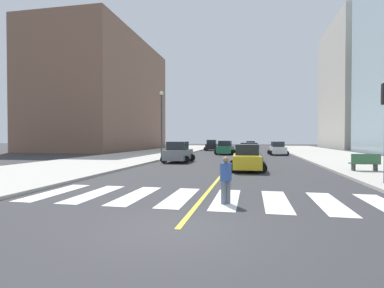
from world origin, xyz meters
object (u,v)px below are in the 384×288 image
at_px(car_blue_sixth, 251,146).
at_px(park_bench, 365,163).
at_px(pedestrian_crossing, 226,178).
at_px(car_gray_seventh, 178,153).
at_px(car_white_fourth, 278,149).
at_px(car_black_fifth, 212,146).
at_px(car_silver_second, 249,153).
at_px(car_green_third, 225,148).
at_px(car_yellow_nearest, 247,158).
at_px(street_lamp, 162,118).

distance_m(car_blue_sixth, park_bench, 35.42).
height_order(car_blue_sixth, pedestrian_crossing, car_blue_sixth).
bearing_deg(pedestrian_crossing, car_gray_seventh, 71.39).
xyz_separation_m(car_white_fourth, car_black_fifth, (-10.72, 13.03, 0.07)).
relative_size(car_white_fourth, park_bench, 2.28).
distance_m(car_silver_second, pedestrian_crossing, 18.85).
height_order(park_bench, pedestrian_crossing, pedestrian_crossing).
relative_size(car_white_fourth, car_blue_sixth, 1.05).
bearing_deg(car_gray_seventh, car_blue_sixth, 76.72).
height_order(car_silver_second, car_blue_sixth, car_silver_second).
distance_m(car_green_third, car_blue_sixth, 14.48).
relative_size(car_silver_second, car_blue_sixth, 1.06).
height_order(car_silver_second, pedestrian_crossing, car_silver_second).
bearing_deg(car_white_fourth, pedestrian_crossing, 79.55).
bearing_deg(car_black_fifth, car_yellow_nearest, -80.56).
height_order(car_gray_seventh, street_lamp, street_lamp).
relative_size(car_green_third, park_bench, 2.41).
relative_size(car_silver_second, park_bench, 2.30).
height_order(car_yellow_nearest, car_silver_second, same).
bearing_deg(car_gray_seventh, car_white_fourth, 54.32).
xyz_separation_m(car_black_fifth, car_gray_seventh, (0.36, -27.39, -0.01)).
height_order(car_white_fourth, car_black_fifth, car_black_fifth).
bearing_deg(street_lamp, car_silver_second, -22.86).
distance_m(car_black_fifth, street_lamp, 22.23).
height_order(car_gray_seventh, park_bench, car_gray_seventh).
distance_m(car_yellow_nearest, park_bench, 7.59).
distance_m(car_white_fourth, street_lamp, 16.69).
xyz_separation_m(car_blue_sixth, park_bench, (7.42, -34.63, -0.13)).
bearing_deg(car_silver_second, street_lamp, -21.16).
relative_size(car_green_third, car_blue_sixth, 1.11).
height_order(car_silver_second, street_lamp, street_lamp).
bearing_deg(park_bench, car_gray_seventh, 62.40).
bearing_deg(car_white_fourth, car_black_fifth, -53.21).
bearing_deg(car_black_fifth, pedestrian_crossing, -84.05).
xyz_separation_m(car_silver_second, car_white_fourth, (3.69, 12.92, -0.01)).
xyz_separation_m(car_yellow_nearest, park_bench, (7.59, -0.03, -0.18)).
bearing_deg(car_black_fifth, car_green_third, -76.87).
distance_m(car_green_third, park_bench, 23.28).
height_order(car_silver_second, park_bench, car_silver_second).
relative_size(car_gray_seventh, park_bench, 2.40).
xyz_separation_m(park_bench, pedestrian_crossing, (-8.15, -10.97, 0.22)).
xyz_separation_m(car_gray_seventh, pedestrian_crossing, (6.00, -17.40, -0.01)).
xyz_separation_m(car_silver_second, car_green_third, (-3.41, 12.71, 0.04)).
height_order(car_silver_second, car_green_third, car_green_third).
bearing_deg(car_black_fifth, car_blue_sixth, 4.48).
relative_size(car_white_fourth, car_gray_seventh, 0.95).
height_order(car_yellow_nearest, car_gray_seventh, car_gray_seventh).
height_order(car_green_third, park_bench, car_green_third).
height_order(car_black_fifth, car_gray_seventh, car_black_fifth).
relative_size(car_blue_sixth, street_lamp, 0.52).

